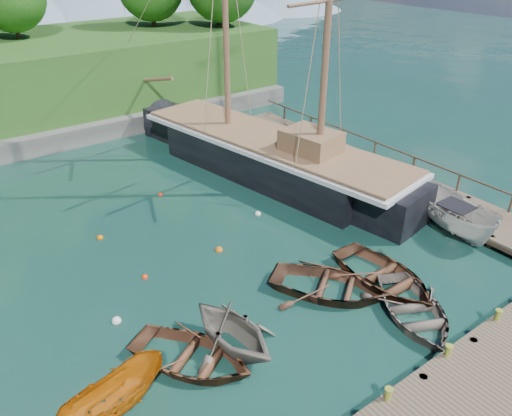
# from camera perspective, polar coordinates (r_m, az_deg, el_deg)

# --- Properties ---
(ground) EXTENTS (160.00, 160.00, 0.00)m
(ground) POSITION_cam_1_polar(r_m,az_deg,el_deg) (20.05, 5.19, -11.69)
(ground) COLOR #133329
(ground) RESTS_ON ground
(dock_near) EXTENTS (20.00, 3.20, 1.10)m
(dock_near) POSITION_cam_1_polar(r_m,az_deg,el_deg) (18.27, 24.62, -17.98)
(dock_near) COLOR #4A3B2E
(dock_near) RESTS_ON ground
(dock_east) EXTENTS (3.20, 24.00, 1.10)m
(dock_east) POSITION_cam_1_polar(r_m,az_deg,el_deg) (31.11, 12.83, 4.30)
(dock_east) COLOR #4A3B2E
(dock_east) RESTS_ON ground
(bollard_1) EXTENTS (0.26, 0.26, 0.45)m
(bollard_1) POSITION_cam_1_polar(r_m,az_deg,el_deg) (17.16, 14.50, -21.66)
(bollard_1) COLOR olive
(bollard_1) RESTS_ON ground
(bollard_2) EXTENTS (0.26, 0.26, 0.45)m
(bollard_2) POSITION_cam_1_polar(r_m,az_deg,el_deg) (18.97, 20.67, -16.77)
(bollard_2) COLOR olive
(bollard_2) RESTS_ON ground
(bollard_3) EXTENTS (0.26, 0.26, 0.45)m
(bollard_3) POSITION_cam_1_polar(r_m,az_deg,el_deg) (21.06, 25.44, -12.66)
(bollard_3) COLOR olive
(bollard_3) RESTS_ON ground
(rowboat_0) EXTENTS (5.06, 5.52, 0.93)m
(rowboat_0) POSITION_cam_1_polar(r_m,az_deg,el_deg) (18.12, -7.33, -17.28)
(rowboat_0) COLOR brown
(rowboat_0) RESTS_ON ground
(rowboat_1) EXTENTS (3.76, 4.22, 2.02)m
(rowboat_1) POSITION_cam_1_polar(r_m,az_deg,el_deg) (18.53, -2.68, -15.73)
(rowboat_1) COLOR slate
(rowboat_1) RESTS_ON ground
(rowboat_2) EXTENTS (3.68, 5.06, 1.03)m
(rowboat_2) POSITION_cam_1_polar(r_m,az_deg,el_deg) (22.01, 14.28, -8.39)
(rowboat_2) COLOR #50301F
(rowboat_2) RESTS_ON ground
(rowboat_3) EXTENTS (4.96, 5.52, 0.94)m
(rowboat_3) POSITION_cam_1_polar(r_m,az_deg,el_deg) (20.62, 17.48, -11.83)
(rowboat_3) COLOR #5D524B
(rowboat_3) RESTS_ON ground
(rowboat_4) EXTENTS (5.71, 6.05, 1.02)m
(rowboat_4) POSITION_cam_1_polar(r_m,az_deg,el_deg) (21.07, 8.36, -9.60)
(rowboat_4) COLOR #4E3122
(rowboat_4) RESTS_ON ground
(motorboat_orange) EXTENTS (3.79, 1.94, 1.40)m
(motorboat_orange) POSITION_cam_1_polar(r_m,az_deg,el_deg) (17.29, -15.62, -21.36)
(motorboat_orange) COLOR #BB5F0A
(motorboat_orange) RESTS_ON ground
(cabin_boat_white) EXTENTS (3.37, 5.70, 2.07)m
(cabin_boat_white) POSITION_cam_1_polar(r_m,az_deg,el_deg) (26.72, 21.36, -2.43)
(cabin_boat_white) COLOR beige
(cabin_boat_white) RESTS_ON ground
(schooner) EXTENTS (7.72, 25.74, 18.66)m
(schooner) POSITION_cam_1_polar(r_m,az_deg,el_deg) (30.27, 1.68, 5.58)
(schooner) COLOR black
(schooner) RESTS_ON ground
(mooring_buoy_0) EXTENTS (0.37, 0.37, 0.37)m
(mooring_buoy_0) POSITION_cam_1_polar(r_m,az_deg,el_deg) (20.25, -15.64, -12.38)
(mooring_buoy_0) COLOR white
(mooring_buoy_0) RESTS_ON ground
(mooring_buoy_1) EXTENTS (0.28, 0.28, 0.28)m
(mooring_buoy_1) POSITION_cam_1_polar(r_m,az_deg,el_deg) (22.21, -12.57, -7.77)
(mooring_buoy_1) COLOR #F5320F
(mooring_buoy_1) RESTS_ON ground
(mooring_buoy_2) EXTENTS (0.37, 0.37, 0.37)m
(mooring_buoy_2) POSITION_cam_1_polar(r_m,az_deg,el_deg) (23.45, -4.25, -4.87)
(mooring_buoy_2) COLOR orange
(mooring_buoy_2) RESTS_ON ground
(mooring_buoy_3) EXTENTS (0.32, 0.32, 0.32)m
(mooring_buoy_3) POSITION_cam_1_polar(r_m,az_deg,el_deg) (26.31, 0.21, -0.73)
(mooring_buoy_3) COLOR white
(mooring_buoy_3) RESTS_ON ground
(mooring_buoy_4) EXTENTS (0.31, 0.31, 0.31)m
(mooring_buoy_4) POSITION_cam_1_polar(r_m,az_deg,el_deg) (25.45, -17.38, -3.32)
(mooring_buoy_4) COLOR #DC6502
(mooring_buoy_4) RESTS_ON ground
(mooring_buoy_5) EXTENTS (0.29, 0.29, 0.29)m
(mooring_buoy_5) POSITION_cam_1_polar(r_m,az_deg,el_deg) (28.76, -10.84, 1.45)
(mooring_buoy_5) COLOR red
(mooring_buoy_5) RESTS_ON ground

